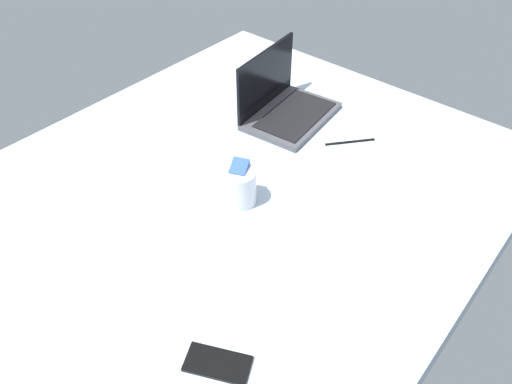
% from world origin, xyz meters
% --- Properties ---
extents(bed_mattress, '(1.80, 1.40, 0.18)m').
position_xyz_m(bed_mattress, '(0.00, 0.00, 0.09)').
color(bed_mattress, silver).
rests_on(bed_mattress, ground).
extents(laptop, '(0.35, 0.26, 0.23)m').
position_xyz_m(laptop, '(0.46, 0.12, 0.22)').
color(laptop, '#4C4C51').
rests_on(laptop, bed_mattress).
extents(snack_cup, '(0.09, 0.09, 0.13)m').
position_xyz_m(snack_cup, '(0.03, -0.06, 0.24)').
color(snack_cup, silver).
rests_on(snack_cup, bed_mattress).
extents(cell_phone, '(0.12, 0.16, 0.01)m').
position_xyz_m(cell_phone, '(-0.38, -0.36, 0.18)').
color(cell_phone, black).
rests_on(cell_phone, bed_mattress).
extents(charger_cable, '(0.13, 0.11, 0.01)m').
position_xyz_m(charger_cable, '(0.48, -0.15, 0.18)').
color(charger_cable, black).
rests_on(charger_cable, bed_mattress).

